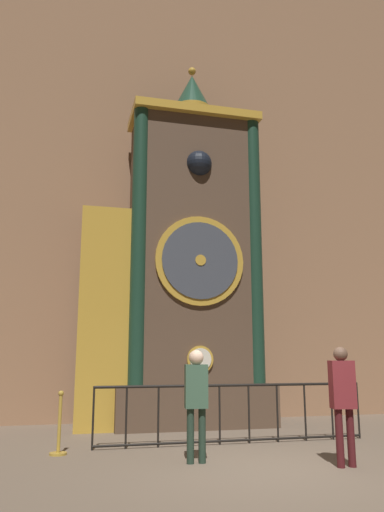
% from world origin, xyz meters
% --- Properties ---
extents(ground_plane, '(28.00, 28.00, 0.00)m').
position_xyz_m(ground_plane, '(0.00, 0.00, 0.00)').
color(ground_plane, brown).
extents(cathedral_back_wall, '(24.00, 0.32, 15.36)m').
position_xyz_m(cathedral_back_wall, '(-0.09, 5.81, 7.67)').
color(cathedral_back_wall, '#936B4C').
rests_on(cathedral_back_wall, ground_plane).
extents(clock_tower, '(4.44, 1.77, 8.91)m').
position_xyz_m(clock_tower, '(-0.39, 4.60, 3.62)').
color(clock_tower, brown).
rests_on(clock_tower, ground_plane).
extents(railing_fence, '(5.08, 0.05, 1.05)m').
position_xyz_m(railing_fence, '(0.11, 2.19, 0.58)').
color(railing_fence, black).
rests_on(railing_fence, ground_plane).
extents(visitor_near, '(0.37, 0.26, 1.64)m').
position_xyz_m(visitor_near, '(-0.97, 0.76, 1.00)').
color(visitor_near, '#213427').
rests_on(visitor_near, ground_plane).
extents(visitor_far, '(0.37, 0.28, 1.69)m').
position_xyz_m(visitor_far, '(1.04, -0.01, 1.01)').
color(visitor_far, '#461518').
rests_on(visitor_far, ground_plane).
extents(stanchion_post, '(0.28, 0.28, 1.00)m').
position_xyz_m(stanchion_post, '(-2.96, 1.93, 0.32)').
color(stanchion_post, '#B28E33').
rests_on(stanchion_post, ground_plane).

